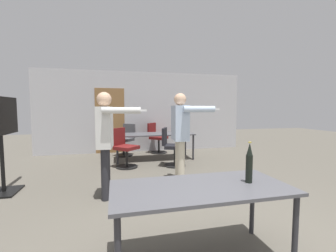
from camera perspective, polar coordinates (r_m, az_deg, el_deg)
name	(u,v)px	position (r m, az deg, el deg)	size (l,w,h in m)	color
back_wall	(144,112)	(7.45, -6.24, 3.53)	(6.71, 0.12, 2.60)	#BCBCC1
conference_table_near	(201,194)	(2.15, 8.37, -16.71)	(1.62, 0.74, 0.72)	#4C4C51
conference_table_far	(154,136)	(6.25, -3.46, -2.44)	(2.15, 0.82, 0.72)	#4C4C51
tv_screen	(0,131)	(4.62, -36.82, -1.09)	(0.44, 1.29, 1.62)	black
person_near_casual	(106,134)	(3.62, -15.51, -2.04)	(0.74, 0.63, 1.67)	#28282D
person_far_watching	(181,130)	(4.23, 3.26, -0.96)	(0.78, 0.73, 1.70)	beige
office_chair_far_left	(172,148)	(5.55, 0.98, -5.61)	(0.65, 0.61, 0.94)	black
office_chair_near_pushed	(157,139)	(7.18, -2.88, -3.25)	(0.69, 0.68, 0.95)	black
office_chair_side_rolled	(124,149)	(5.54, -11.06, -5.71)	(0.69, 0.68, 0.94)	black
office_chair_mid_tucked	(125,141)	(6.91, -10.78, -3.66)	(0.68, 0.69, 0.94)	black
beer_bottle	(249,163)	(2.28, 19.93, -8.94)	(0.06, 0.06, 0.39)	black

